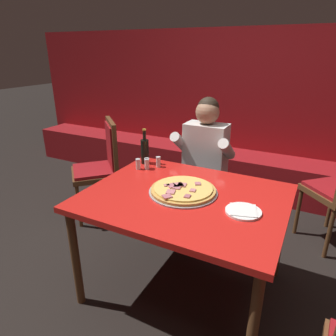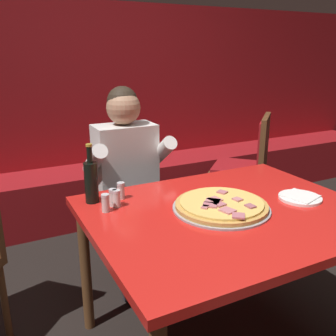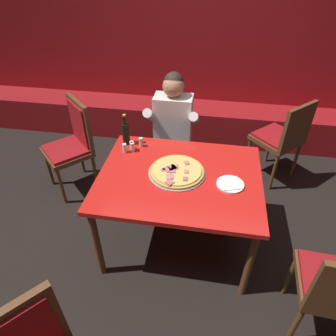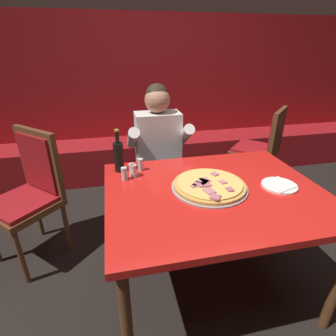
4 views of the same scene
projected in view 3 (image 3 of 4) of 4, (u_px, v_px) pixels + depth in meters
name	position (u px, v px, depth m)	size (l,w,h in m)	color
ground_plane	(178.00, 238.00, 2.84)	(24.00, 24.00, 0.00)	black
booth_wall_panel	(202.00, 62.00, 3.96)	(6.80, 0.16, 1.90)	maroon
booth_bench	(196.00, 122.00, 4.15)	(6.46, 0.48, 0.46)	maroon
main_dining_table	(179.00, 183.00, 2.42)	(1.29, 1.02, 0.77)	brown
pizza	(177.00, 171.00, 2.38)	(0.46, 0.46, 0.05)	#9E9EA3
plate_white_paper	(230.00, 184.00, 2.27)	(0.21, 0.21, 0.02)	white
beer_bottle	(126.00, 133.00, 2.67)	(0.07, 0.07, 0.29)	black
shaker_oregano	(132.00, 146.00, 2.63)	(0.04, 0.04, 0.09)	silver
shaker_red_pepper_flakes	(141.00, 143.00, 2.68)	(0.04, 0.04, 0.09)	silver
shaker_parmesan	(125.00, 149.00, 2.60)	(0.04, 0.04, 0.09)	silver
shaker_black_pepper	(132.00, 147.00, 2.61)	(0.04, 0.04, 0.09)	silver
diner_seated_blue_shirt	(172.00, 131.00, 3.04)	(0.53, 0.53, 1.27)	black
dining_chair_far_left	(284.00, 135.00, 3.20)	(0.62, 0.62, 0.98)	brown
dining_chair_side_aisle	(73.00, 141.00, 3.12)	(0.62, 0.62, 1.01)	brown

